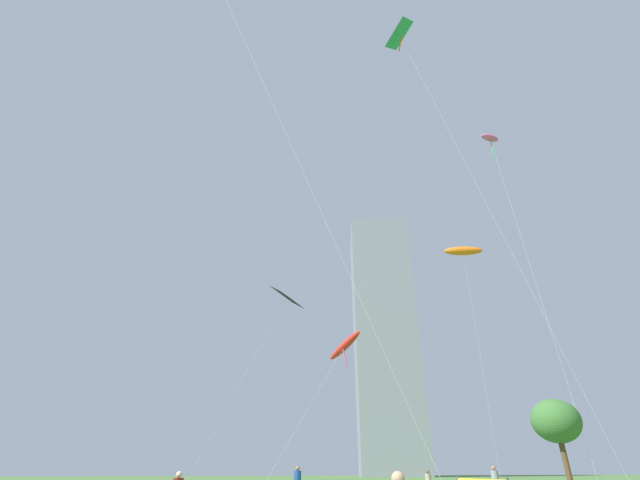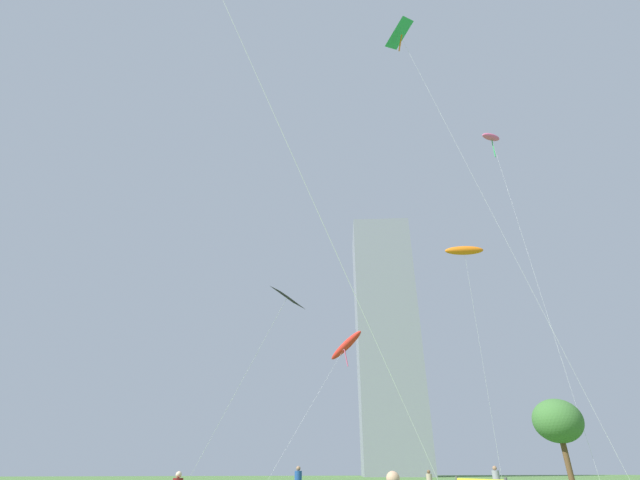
{
  "view_description": "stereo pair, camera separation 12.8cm",
  "coord_description": "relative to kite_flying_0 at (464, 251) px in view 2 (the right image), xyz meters",
  "views": [
    {
      "loc": [
        -6.87,
        -7.23,
        1.62
      ],
      "look_at": [
        -2.02,
        13.11,
        12.86
      ],
      "focal_mm": 24.04,
      "sensor_mm": 36.0,
      "label": 1
    },
    {
      "loc": [
        -6.75,
        -7.26,
        1.62
      ],
      "look_at": [
        -2.02,
        13.11,
        12.86
      ],
      "focal_mm": 24.04,
      "sensor_mm": 36.0,
      "label": 2
    }
  ],
  "objects": [
    {
      "name": "kite_flying_0",
      "position": [
        0.0,
        0.0,
        0.0
      ],
      "size": [
        3.02,
        3.36,
        17.49
      ],
      "color": "silver",
      "rests_on": "ground"
    },
    {
      "name": "kite_flying_2",
      "position": [
        -7.23,
        -7.43,
        14.23
      ],
      "size": [
        9.4,
        2.44,
        32.57
      ],
      "color": "silver",
      "rests_on": "ground"
    },
    {
      "name": "kite_flying_3",
      "position": [
        -7.28,
        9.43,
        -5.69
      ],
      "size": [
        8.65,
        7.4,
        12.41
      ],
      "color": "silver",
      "rests_on": "ground"
    },
    {
      "name": "kite_flying_4",
      "position": [
        6.93,
        2.11,
        14.99
      ],
      "size": [
        2.42,
        3.81,
        32.6
      ],
      "color": "silver",
      "rests_on": "ground"
    },
    {
      "name": "kite_flying_5",
      "position": [
        -14.64,
        -3.59,
        -6.52
      ],
      "size": [
        6.19,
        8.82,
        11.23
      ],
      "color": "silver",
      "rests_on": "ground"
    },
    {
      "name": "park_tree_0",
      "position": [
        4.77,
        -0.1,
        -12.53
      ],
      "size": [
        3.19,
        3.19,
        5.97
      ],
      "color": "brown",
      "rests_on": "ground"
    },
    {
      "name": "distant_highrise_0",
      "position": [
        30.6,
        93.77,
        19.47
      ],
      "size": [
        22.66,
        24.87,
        73.04
      ],
      "primitive_type": "cube",
      "rotation": [
        0.0,
        0.0,
        -0.28
      ],
      "color": "gray",
      "rests_on": "ground"
    }
  ]
}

